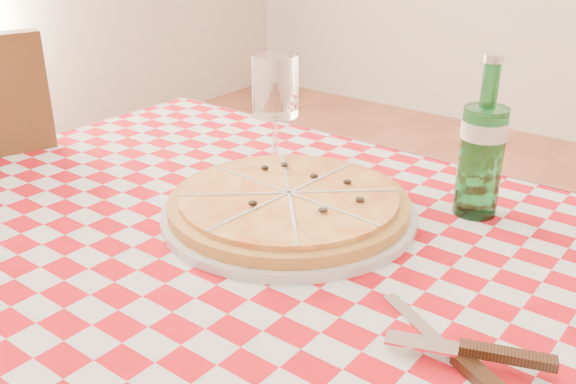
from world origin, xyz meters
name	(u,v)px	position (x,y,z in m)	size (l,w,h in m)	color
dining_table	(273,312)	(0.00, 0.00, 0.66)	(1.20, 0.80, 0.75)	brown
tablecloth	(272,253)	(0.00, 0.00, 0.75)	(1.30, 0.90, 0.01)	#B40B14
pizza_plate	(289,202)	(-0.05, 0.09, 0.78)	(0.38, 0.38, 0.05)	#C38C41
water_bottle	(483,138)	(0.17, 0.28, 0.88)	(0.07, 0.07, 0.24)	#196629
wine_glass	(275,113)	(-0.18, 0.23, 0.86)	(0.08, 0.08, 0.20)	white
cutlery	(458,351)	(0.29, -0.06, 0.77)	(0.24, 0.20, 0.03)	silver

